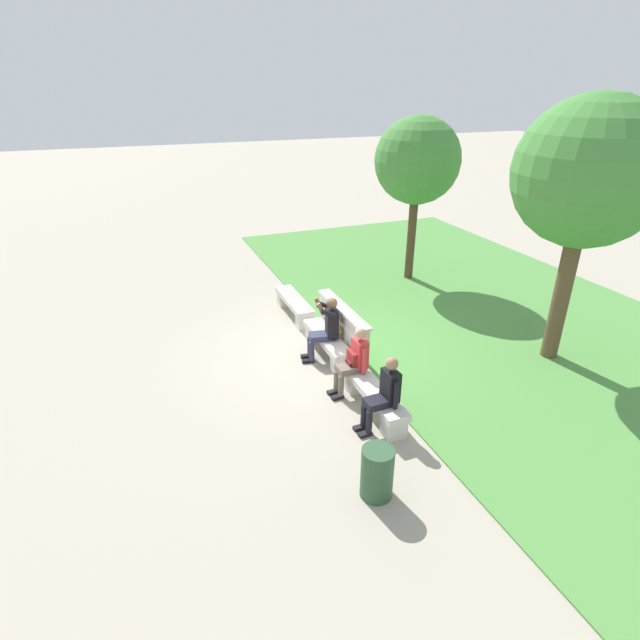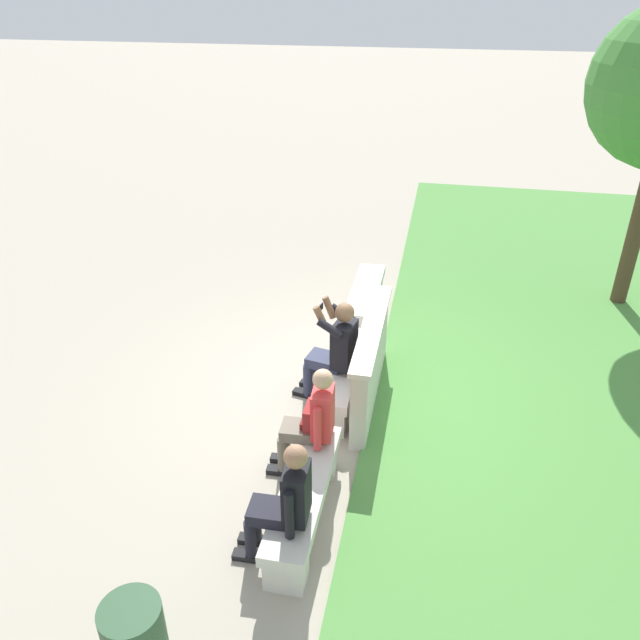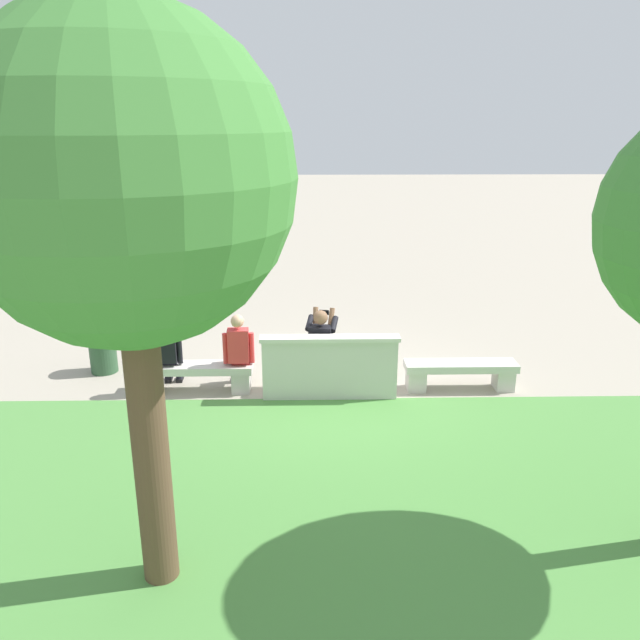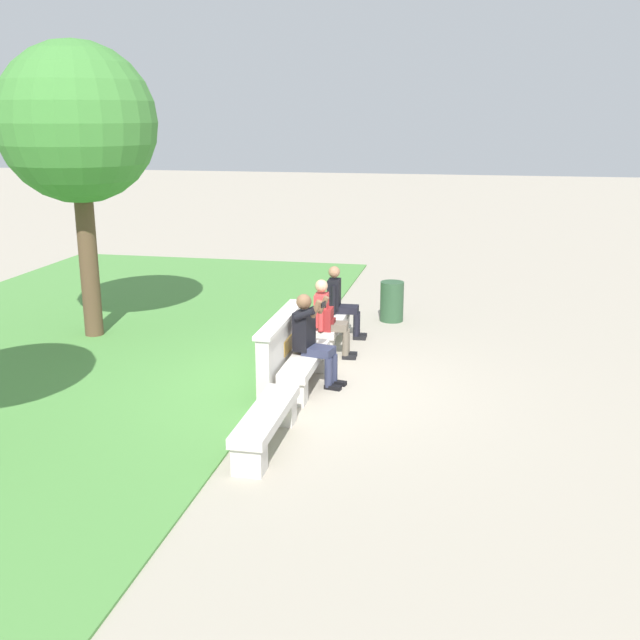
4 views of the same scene
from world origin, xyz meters
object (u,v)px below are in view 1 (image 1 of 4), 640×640
object	(u,v)px
person_photographer	(326,326)
tree_left_background	(589,175)
bench_main	(294,304)
trash_bin	(377,473)
bench_mid	(374,397)
bench_near	(327,343)
backpack	(354,360)
person_companion	(384,392)
person_distant	(354,359)
tree_behind_wall	(417,161)

from	to	relation	value
person_photographer	tree_left_background	size ratio (longest dim) A/B	0.27
bench_main	trash_bin	xyz separation A→B (m)	(5.82, -0.83, 0.08)
bench_mid	trash_bin	world-z (taller)	trash_bin
bench_near	backpack	distance (m)	1.40
backpack	tree_left_background	xyz separation A→B (m)	(0.33, 4.22, 2.97)
bench_mid	person_companion	size ratio (longest dim) A/B	1.38
bench_near	person_companion	world-z (taller)	person_companion
bench_mid	trash_bin	bearing A→B (deg)	-26.09
tree_left_background	person_distant	bearing A→B (deg)	-94.02
bench_near	person_photographer	bearing A→B (deg)	-35.38
tree_left_background	backpack	bearing A→B (deg)	-94.44
backpack	trash_bin	bearing A→B (deg)	-18.10
person_companion	tree_left_background	bearing A→B (deg)	100.74
bench_main	bench_near	distance (m)	2.06
bench_mid	person_photographer	world-z (taller)	person_photographer
tree_behind_wall	tree_left_background	distance (m)	4.98
person_photographer	trash_bin	distance (m)	3.74
person_companion	tree_left_background	distance (m)	5.21
person_distant	tree_left_background	distance (m)	5.16
bench_mid	trash_bin	size ratio (longest dim) A/B	2.33
tree_left_background	person_companion	bearing A→B (deg)	-79.26
person_photographer	trash_bin	bearing A→B (deg)	-11.69
bench_near	tree_left_background	xyz separation A→B (m)	(1.69, 4.17, 3.30)
backpack	bench_main	bearing A→B (deg)	179.19
tree_behind_wall	trash_bin	bearing A→B (deg)	-33.60
bench_main	backpack	distance (m)	3.44
bench_main	person_distant	world-z (taller)	person_distant
person_companion	backpack	world-z (taller)	person_companion
person_photographer	person_companion	xyz separation A→B (m)	(2.39, 0.01, -0.06)
bench_mid	person_distant	bearing A→B (deg)	-174.32
person_distant	tree_left_background	xyz separation A→B (m)	(0.30, 4.24, 2.93)
tree_left_background	bench_near	bearing A→B (deg)	-112.06
tree_left_background	trash_bin	size ratio (longest dim) A/B	6.58
backpack	person_photographer	bearing A→B (deg)	-178.77
bench_near	person_photographer	xyz separation A→B (m)	(0.11, -0.08, 0.44)
tree_behind_wall	trash_bin	distance (m)	8.89
bench_main	trash_bin	distance (m)	5.88
person_distant	tree_behind_wall	world-z (taller)	tree_behind_wall
tree_behind_wall	person_photographer	bearing A→B (deg)	-49.23
person_companion	tree_behind_wall	size ratio (longest dim) A/B	0.29
tree_left_background	trash_bin	bearing A→B (deg)	-67.55
bench_main	bench_mid	xyz separation A→B (m)	(4.12, 0.00, 0.00)
person_companion	trash_bin	world-z (taller)	person_companion
bench_mid	tree_behind_wall	world-z (taller)	tree_behind_wall
backpack	trash_bin	distance (m)	2.53
bench_main	person_companion	size ratio (longest dim) A/B	1.38
person_distant	person_companion	size ratio (longest dim) A/B	1.00
bench_near	person_photographer	distance (m)	0.46
person_companion	bench_near	bearing A→B (deg)	178.47
person_photographer	tree_left_background	bearing A→B (deg)	69.55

